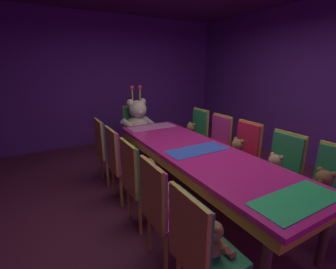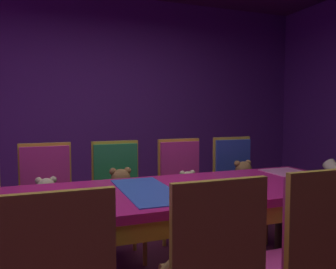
{
  "view_description": "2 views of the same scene",
  "coord_description": "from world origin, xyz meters",
  "px_view_note": "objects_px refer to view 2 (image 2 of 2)",
  "views": [
    {
      "loc": [
        -1.62,
        -2.15,
        1.72
      ],
      "look_at": [
        -0.12,
        0.52,
        0.82
      ],
      "focal_mm": 25.08,
      "sensor_mm": 36.0,
      "label": 1
    },
    {
      "loc": [
        2.02,
        -0.62,
        1.25
      ],
      "look_at": [
        -0.09,
        0.17,
        1.09
      ],
      "focal_mm": 36.15,
      "sensor_mm": 36.0,
      "label": 2
    }
  ],
  "objects_px": {
    "teddy_left_4": "(244,180)",
    "teddy_right_2": "(195,256)",
    "teddy_left_1": "(46,198)",
    "chair_left_2": "(117,187)",
    "chair_left_4": "(235,177)",
    "teddy_left_3": "(188,188)",
    "chair_right_3": "(310,249)",
    "chair_right_2": "(210,269)",
    "banquet_table": "(147,204)",
    "chair_left_1": "(46,192)",
    "chair_left_3": "(182,181)",
    "teddy_left_2": "(121,190)"
  },
  "relations": [
    {
      "from": "teddy_left_1",
      "to": "teddy_right_2",
      "type": "height_order",
      "value": "teddy_right_2"
    },
    {
      "from": "chair_left_1",
      "to": "teddy_right_2",
      "type": "height_order",
      "value": "chair_left_1"
    },
    {
      "from": "chair_left_4",
      "to": "chair_right_2",
      "type": "distance_m",
      "value": 2.01
    },
    {
      "from": "teddy_left_2",
      "to": "chair_left_4",
      "type": "height_order",
      "value": "chair_left_4"
    },
    {
      "from": "teddy_left_1",
      "to": "chair_right_3",
      "type": "height_order",
      "value": "chair_right_3"
    },
    {
      "from": "chair_left_1",
      "to": "chair_right_2",
      "type": "bearing_deg",
      "value": 20.37
    },
    {
      "from": "chair_left_3",
      "to": "chair_right_2",
      "type": "height_order",
      "value": "same"
    },
    {
      "from": "teddy_left_2",
      "to": "teddy_left_1",
      "type": "bearing_deg",
      "value": -91.54
    },
    {
      "from": "chair_left_3",
      "to": "teddy_left_3",
      "type": "bearing_deg",
      "value": 0.0
    },
    {
      "from": "chair_left_2",
      "to": "teddy_right_2",
      "type": "distance_m",
      "value": 1.49
    },
    {
      "from": "chair_right_2",
      "to": "teddy_left_4",
      "type": "bearing_deg",
      "value": -37.36
    },
    {
      "from": "teddy_left_3",
      "to": "chair_right_2",
      "type": "height_order",
      "value": "chair_right_2"
    },
    {
      "from": "chair_left_2",
      "to": "chair_left_4",
      "type": "distance_m",
      "value": 1.18
    },
    {
      "from": "chair_left_3",
      "to": "teddy_left_4",
      "type": "relative_size",
      "value": 2.91
    },
    {
      "from": "chair_left_3",
      "to": "chair_right_3",
      "type": "distance_m",
      "value": 1.62
    },
    {
      "from": "chair_left_4",
      "to": "teddy_left_4",
      "type": "xyz_separation_m",
      "value": [
        0.15,
        0.0,
        -0.0
      ]
    },
    {
      "from": "teddy_right_2",
      "to": "teddy_left_4",
      "type": "bearing_deg",
      "value": -40.22
    },
    {
      "from": "teddy_left_4",
      "to": "teddy_right_2",
      "type": "bearing_deg",
      "value": -40.22
    },
    {
      "from": "chair_left_4",
      "to": "teddy_right_2",
      "type": "height_order",
      "value": "chair_left_4"
    },
    {
      "from": "chair_left_4",
      "to": "chair_right_3",
      "type": "bearing_deg",
      "value": -20.47
    },
    {
      "from": "teddy_left_3",
      "to": "chair_right_2",
      "type": "bearing_deg",
      "value": -20.81
    },
    {
      "from": "chair_left_3",
      "to": "teddy_left_3",
      "type": "relative_size",
      "value": 3.56
    },
    {
      "from": "chair_left_1",
      "to": "teddy_left_2",
      "type": "bearing_deg",
      "value": 74.55
    },
    {
      "from": "teddy_left_3",
      "to": "chair_left_4",
      "type": "distance_m",
      "value": 0.6
    },
    {
      "from": "teddy_left_1",
      "to": "chair_right_3",
      "type": "bearing_deg",
      "value": 37.73
    },
    {
      "from": "teddy_left_2",
      "to": "teddy_left_4",
      "type": "relative_size",
      "value": 1.01
    },
    {
      "from": "chair_left_3",
      "to": "teddy_left_4",
      "type": "bearing_deg",
      "value": 76.99
    },
    {
      "from": "teddy_left_4",
      "to": "teddy_right_2",
      "type": "relative_size",
      "value": 1.0
    },
    {
      "from": "chair_right_2",
      "to": "chair_right_3",
      "type": "relative_size",
      "value": 1.0
    },
    {
      "from": "chair_left_4",
      "to": "banquet_table",
      "type": "bearing_deg",
      "value": -54.72
    },
    {
      "from": "teddy_left_3",
      "to": "chair_right_3",
      "type": "xyz_separation_m",
      "value": [
        1.47,
        -0.03,
        0.03
      ]
    },
    {
      "from": "teddy_left_2",
      "to": "chair_left_3",
      "type": "height_order",
      "value": "chair_left_3"
    },
    {
      "from": "chair_left_2",
      "to": "chair_right_3",
      "type": "distance_m",
      "value": 1.71
    },
    {
      "from": "chair_left_1",
      "to": "teddy_left_4",
      "type": "distance_m",
      "value": 1.76
    },
    {
      "from": "teddy_left_1",
      "to": "teddy_right_2",
      "type": "xyz_separation_m",
      "value": [
        1.36,
        0.61,
        0.02
      ]
    },
    {
      "from": "banquet_table",
      "to": "chair_left_1",
      "type": "height_order",
      "value": "chair_left_1"
    },
    {
      "from": "teddy_left_4",
      "to": "chair_right_2",
      "type": "bearing_deg",
      "value": -37.36
    },
    {
      "from": "chair_left_4",
      "to": "chair_right_3",
      "type": "distance_m",
      "value": 1.74
    },
    {
      "from": "teddy_left_2",
      "to": "chair_left_3",
      "type": "distance_m",
      "value": 0.62
    },
    {
      "from": "teddy_left_4",
      "to": "chair_right_2",
      "type": "xyz_separation_m",
      "value": [
        1.5,
        -1.15,
        0.0
      ]
    },
    {
      "from": "chair_left_2",
      "to": "teddy_left_3",
      "type": "relative_size",
      "value": 3.56
    },
    {
      "from": "chair_right_2",
      "to": "teddy_left_1",
      "type": "bearing_deg",
      "value": 22.13
    },
    {
      "from": "banquet_table",
      "to": "chair_left_4",
      "type": "distance_m",
      "value": 1.42
    },
    {
      "from": "chair_left_2",
      "to": "chair_right_3",
      "type": "xyz_separation_m",
      "value": [
        1.62,
        0.57,
        0.0
      ]
    },
    {
      "from": "chair_right_3",
      "to": "chair_right_2",
      "type": "bearing_deg",
      "value": 91.93
    },
    {
      "from": "chair_left_1",
      "to": "teddy_left_3",
      "type": "distance_m",
      "value": 1.19
    },
    {
      "from": "banquet_table",
      "to": "chair_right_2",
      "type": "xyz_separation_m",
      "value": [
        0.83,
        0.01,
        -0.06
      ]
    },
    {
      "from": "teddy_left_1",
      "to": "chair_left_2",
      "type": "distance_m",
      "value": 0.59
    },
    {
      "from": "chair_right_3",
      "to": "chair_left_4",
      "type": "bearing_deg",
      "value": -20.47
    },
    {
      "from": "teddy_left_1",
      "to": "chair_left_4",
      "type": "height_order",
      "value": "chair_left_4"
    }
  ]
}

